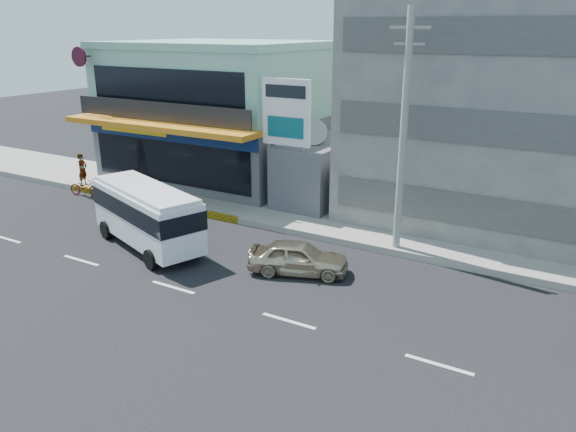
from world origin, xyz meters
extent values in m
plane|color=black|center=(0.00, 0.00, 0.00)|extent=(120.00, 120.00, 0.00)
cube|color=gray|center=(5.00, 9.50, 0.15)|extent=(70.00, 5.00, 0.30)
cube|color=#48494D|center=(-8.00, 14.00, 2.00)|extent=(12.00, 10.00, 4.00)
cube|color=#83BAA6|center=(-8.00, 14.00, 6.00)|extent=(12.00, 10.00, 4.00)
cube|color=orange|center=(-8.00, 8.20, 4.15)|extent=(12.40, 1.80, 0.30)
cube|color=#0B2052|center=(-8.00, 8.95, 3.60)|extent=(12.00, 0.12, 0.80)
cube|color=black|center=(-8.00, 8.98, 2.10)|extent=(11.00, 0.06, 2.60)
cube|color=gray|center=(10.00, 15.00, 7.00)|extent=(16.00, 12.00, 14.00)
cube|color=#48494D|center=(0.00, 12.00, 1.75)|extent=(3.00, 6.00, 3.50)
cylinder|color=slate|center=(0.00, 11.00, 3.58)|extent=(1.50, 1.50, 0.15)
cylinder|color=gray|center=(-1.50, 9.20, 3.25)|extent=(0.16, 0.16, 6.50)
cylinder|color=gray|center=(0.50, 9.20, 3.25)|extent=(0.16, 0.16, 6.50)
cube|color=white|center=(-0.50, 9.20, 5.30)|extent=(2.60, 0.18, 3.20)
cylinder|color=#999993|center=(6.00, 7.40, 5.00)|extent=(0.30, 0.30, 10.00)
cube|color=#999993|center=(6.00, 7.40, 9.20)|extent=(1.60, 0.12, 0.12)
cube|color=#999993|center=(6.00, 7.40, 8.60)|extent=(1.20, 0.10, 0.10)
cube|color=white|center=(-3.61, 2.56, 1.49)|extent=(6.81, 4.15, 2.14)
cube|color=black|center=(-3.61, 2.56, 1.90)|extent=(6.87, 4.21, 0.79)
cube|color=white|center=(-3.61, 2.56, 2.65)|extent=(6.57, 3.91, 0.19)
cylinder|color=black|center=(-6.05, 2.37, 0.42)|extent=(0.87, 0.53, 0.84)
cylinder|color=black|center=(-5.35, 4.29, 0.42)|extent=(0.87, 0.53, 0.84)
cylinder|color=black|center=(-1.87, 0.84, 0.42)|extent=(0.87, 0.53, 0.84)
cylinder|color=black|center=(-1.16, 2.76, 0.42)|extent=(0.87, 0.53, 0.84)
imported|color=#BDAF90|center=(3.40, 3.48, 0.67)|extent=(4.21, 2.81, 1.33)
imported|color=#5A0C1C|center=(-12.43, 6.65, 0.50)|extent=(2.00, 1.10, 1.00)
imported|color=#66594C|center=(-12.43, 6.65, 1.52)|extent=(0.58, 0.75, 1.83)
camera|label=1|loc=(13.26, -14.19, 9.24)|focal=35.00mm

